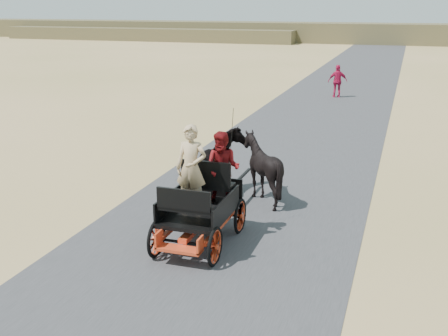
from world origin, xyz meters
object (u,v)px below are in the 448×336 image
(horse_right, at_px, (262,168))
(pedestrian, at_px, (338,81))
(horse_left, at_px, (221,165))
(carriage, at_px, (200,227))

(horse_right, distance_m, pedestrian, 16.99)
(horse_left, bearing_deg, horse_right, -180.00)
(carriage, bearing_deg, pedestrian, 89.12)
(carriage, relative_size, pedestrian, 1.39)
(carriage, height_order, horse_left, horse_left)
(horse_left, relative_size, pedestrian, 1.16)
(carriage, distance_m, horse_left, 3.09)
(horse_right, height_order, pedestrian, pedestrian)
(pedestrian, bearing_deg, carriage, 74.26)
(carriage, distance_m, horse_right, 3.09)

